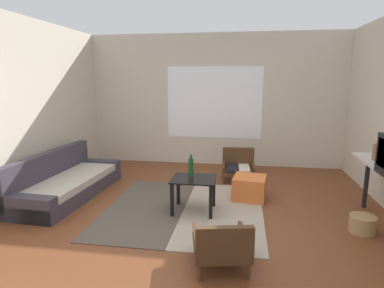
{
  "coord_description": "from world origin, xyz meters",
  "views": [
    {
      "loc": [
        0.59,
        -3.66,
        1.79
      ],
      "look_at": [
        -0.09,
        0.66,
        0.9
      ],
      "focal_mm": 30.03,
      "sensor_mm": 36.0,
      "label": 1
    }
  ],
  "objects_px": {
    "glass_bottle": "(191,167)",
    "wicker_basket": "(362,224)",
    "coffee_table": "(194,186)",
    "clay_vase": "(382,152)",
    "couch": "(65,183)",
    "armchair_by_window": "(238,166)",
    "armchair_striped_foreground": "(222,244)",
    "ottoman_orange": "(249,188)"
  },
  "relations": [
    {
      "from": "couch",
      "to": "ottoman_orange",
      "type": "height_order",
      "value": "couch"
    },
    {
      "from": "couch",
      "to": "armchair_by_window",
      "type": "relative_size",
      "value": 3.47
    },
    {
      "from": "armchair_by_window",
      "to": "armchair_striped_foreground",
      "type": "distance_m",
      "value": 2.87
    },
    {
      "from": "clay_vase",
      "to": "glass_bottle",
      "type": "distance_m",
      "value": 2.44
    },
    {
      "from": "armchair_by_window",
      "to": "armchair_striped_foreground",
      "type": "bearing_deg",
      "value": -92.25
    },
    {
      "from": "coffee_table",
      "to": "clay_vase",
      "type": "bearing_deg",
      "value": 3.68
    },
    {
      "from": "ottoman_orange",
      "to": "armchair_by_window",
      "type": "bearing_deg",
      "value": 100.81
    },
    {
      "from": "clay_vase",
      "to": "wicker_basket",
      "type": "bearing_deg",
      "value": -123.94
    },
    {
      "from": "coffee_table",
      "to": "armchair_by_window",
      "type": "xyz_separation_m",
      "value": [
        0.58,
        1.57,
        -0.12
      ]
    },
    {
      "from": "glass_bottle",
      "to": "wicker_basket",
      "type": "height_order",
      "value": "glass_bottle"
    },
    {
      "from": "armchair_striped_foreground",
      "to": "wicker_basket",
      "type": "bearing_deg",
      "value": 31.86
    },
    {
      "from": "armchair_by_window",
      "to": "ottoman_orange",
      "type": "distance_m",
      "value": 0.99
    },
    {
      "from": "wicker_basket",
      "to": "glass_bottle",
      "type": "bearing_deg",
      "value": 170.22
    },
    {
      "from": "couch",
      "to": "glass_bottle",
      "type": "height_order",
      "value": "glass_bottle"
    },
    {
      "from": "coffee_table",
      "to": "couch",
      "type": "bearing_deg",
      "value": 171.85
    },
    {
      "from": "armchair_by_window",
      "to": "couch",
      "type": "bearing_deg",
      "value": -154.23
    },
    {
      "from": "armchair_striped_foreground",
      "to": "clay_vase",
      "type": "distance_m",
      "value": 2.48
    },
    {
      "from": "armchair_striped_foreground",
      "to": "clay_vase",
      "type": "bearing_deg",
      "value": 37.16
    },
    {
      "from": "couch",
      "to": "ottoman_orange",
      "type": "relative_size",
      "value": 4.43
    },
    {
      "from": "armchair_striped_foreground",
      "to": "ottoman_orange",
      "type": "xyz_separation_m",
      "value": [
        0.3,
        1.9,
        -0.08
      ]
    },
    {
      "from": "couch",
      "to": "glass_bottle",
      "type": "bearing_deg",
      "value": -6.35
    },
    {
      "from": "glass_bottle",
      "to": "armchair_striped_foreground",
      "type": "bearing_deg",
      "value": -69.31
    },
    {
      "from": "armchair_by_window",
      "to": "clay_vase",
      "type": "xyz_separation_m",
      "value": [
        1.79,
        -1.42,
        0.65
      ]
    },
    {
      "from": "armchair_striped_foreground",
      "to": "clay_vase",
      "type": "height_order",
      "value": "clay_vase"
    },
    {
      "from": "armchair_by_window",
      "to": "ottoman_orange",
      "type": "bearing_deg",
      "value": -79.19
    },
    {
      "from": "armchair_by_window",
      "to": "glass_bottle",
      "type": "bearing_deg",
      "value": -112.68
    },
    {
      "from": "coffee_table",
      "to": "wicker_basket",
      "type": "distance_m",
      "value": 2.11
    },
    {
      "from": "couch",
      "to": "ottoman_orange",
      "type": "bearing_deg",
      "value": 6.27
    },
    {
      "from": "glass_bottle",
      "to": "wicker_basket",
      "type": "xyz_separation_m",
      "value": [
        2.12,
        -0.37,
        -0.51
      ]
    },
    {
      "from": "armchair_by_window",
      "to": "wicker_basket",
      "type": "xyz_separation_m",
      "value": [
        1.49,
        -1.87,
        -0.15
      ]
    },
    {
      "from": "clay_vase",
      "to": "armchair_striped_foreground",
      "type": "bearing_deg",
      "value": -142.84
    },
    {
      "from": "couch",
      "to": "clay_vase",
      "type": "relative_size",
      "value": 6.52
    },
    {
      "from": "coffee_table",
      "to": "clay_vase",
      "type": "relative_size",
      "value": 1.84
    },
    {
      "from": "glass_bottle",
      "to": "wicker_basket",
      "type": "bearing_deg",
      "value": -9.78
    },
    {
      "from": "clay_vase",
      "to": "glass_bottle",
      "type": "bearing_deg",
      "value": -178.08
    },
    {
      "from": "couch",
      "to": "ottoman_orange",
      "type": "distance_m",
      "value": 2.85
    },
    {
      "from": "couch",
      "to": "armchair_striped_foreground",
      "type": "relative_size",
      "value": 3.11
    },
    {
      "from": "couch",
      "to": "glass_bottle",
      "type": "xyz_separation_m",
      "value": [
        2.02,
        -0.22,
        0.4
      ]
    },
    {
      "from": "coffee_table",
      "to": "armchair_by_window",
      "type": "height_order",
      "value": "armchair_by_window"
    },
    {
      "from": "armchair_by_window",
      "to": "clay_vase",
      "type": "distance_m",
      "value": 2.38
    },
    {
      "from": "couch",
      "to": "armchair_striped_foreground",
      "type": "height_order",
      "value": "couch"
    },
    {
      "from": "armchair_by_window",
      "to": "wicker_basket",
      "type": "height_order",
      "value": "armchair_by_window"
    }
  ]
}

